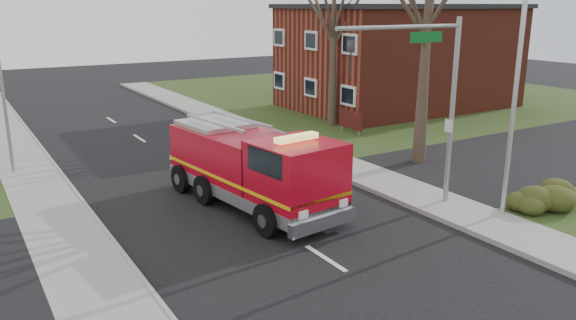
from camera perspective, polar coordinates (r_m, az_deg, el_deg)
ground at (r=16.74m, az=3.83°, el=-9.96°), size 120.00×120.00×0.00m
sidewalk_right at (r=20.66m, az=18.11°, el=-5.44°), size 2.40×80.00×0.15m
sidewalk_left at (r=14.43m, az=-17.46°, el=-14.80°), size 2.40×80.00×0.15m
brick_building at (r=41.27m, az=11.25°, el=10.29°), size 15.40×10.40×7.25m
health_center_sign at (r=32.05m, az=6.36°, el=4.04°), size 0.12×2.00×1.40m
hedge_corner at (r=22.10m, az=24.95°, el=-3.40°), size 2.80×2.00×0.90m
bare_tree_far at (r=33.73m, az=4.67°, el=14.25°), size 5.25×5.25×10.50m
traffic_signal_mast at (r=19.82m, az=14.04°, el=7.85°), size 5.29×0.18×6.80m
streetlight_pole at (r=20.01m, az=22.04°, el=6.81°), size 1.48×0.16×8.40m
utility_pole_far at (r=26.62m, az=-26.95°, el=5.86°), size 0.14×0.14×7.00m
fire_engine at (r=20.42m, az=-3.51°, el=-0.94°), size 3.77×8.05×3.13m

